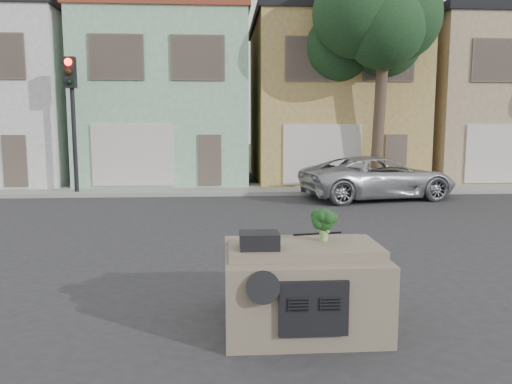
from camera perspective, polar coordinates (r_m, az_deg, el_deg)
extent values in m
plane|color=#303033|center=(9.73, 2.38, -7.99)|extent=(120.00, 120.00, 0.00)
cube|color=gray|center=(20.00, -0.83, 0.34)|extent=(40.00, 3.00, 0.15)
cube|color=white|center=(25.85, -26.88, 9.40)|extent=(7.20, 8.20, 7.55)
cube|color=#97C8A3|center=(23.97, -9.87, 10.31)|extent=(7.20, 8.20, 7.55)
cube|color=tan|center=(24.36, 8.25, 10.30)|extent=(7.20, 8.20, 7.55)
cube|color=tan|center=(26.92, 24.29, 9.45)|extent=(7.20, 8.20, 7.55)
imported|color=#B2B4BA|center=(18.41, 13.74, -0.75)|extent=(5.88, 3.55, 1.53)
cube|color=black|center=(19.59, -20.18, 6.98)|extent=(0.40, 0.40, 5.10)
cube|color=#1A3A1D|center=(20.10, 13.97, 12.08)|extent=(4.40, 4.00, 8.50)
cube|color=#766A57|center=(6.72, 5.18, -10.26)|extent=(2.00, 1.80, 1.12)
cube|color=black|center=(6.14, 0.39, -5.55)|extent=(0.48, 0.38, 0.20)
cube|color=black|center=(6.98, 7.04, -4.74)|extent=(0.69, 0.15, 0.02)
cube|color=#153614|center=(6.58, 7.75, -3.68)|extent=(0.40, 0.40, 0.44)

